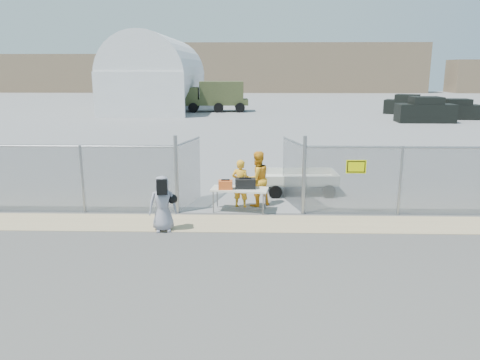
{
  "coord_description": "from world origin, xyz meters",
  "views": [
    {
      "loc": [
        0.36,
        -12.26,
        4.53
      ],
      "look_at": [
        0.0,
        2.0,
        1.1
      ],
      "focal_mm": 35.0,
      "sensor_mm": 36.0,
      "label": 1
    }
  ],
  "objects_px": {
    "folding_table": "(240,200)",
    "utility_trailer": "(299,182)",
    "security_worker_left": "(241,184)",
    "security_worker_right": "(257,179)",
    "visitor": "(163,204)"
  },
  "relations": [
    {
      "from": "folding_table",
      "to": "security_worker_right",
      "type": "distance_m",
      "value": 1.03
    },
    {
      "from": "folding_table",
      "to": "security_worker_left",
      "type": "bearing_deg",
      "value": 95.34
    },
    {
      "from": "folding_table",
      "to": "utility_trailer",
      "type": "bearing_deg",
      "value": 55.66
    },
    {
      "from": "folding_table",
      "to": "utility_trailer",
      "type": "relative_size",
      "value": 0.51
    },
    {
      "from": "folding_table",
      "to": "utility_trailer",
      "type": "xyz_separation_m",
      "value": [
        2.16,
        2.37,
        0.04
      ]
    },
    {
      "from": "folding_table",
      "to": "security_worker_right",
      "type": "height_order",
      "value": "security_worker_right"
    },
    {
      "from": "security_worker_right",
      "to": "visitor",
      "type": "height_order",
      "value": "security_worker_right"
    },
    {
      "from": "visitor",
      "to": "utility_trailer",
      "type": "height_order",
      "value": "visitor"
    },
    {
      "from": "security_worker_right",
      "to": "security_worker_left",
      "type": "bearing_deg",
      "value": -9.8
    },
    {
      "from": "folding_table",
      "to": "security_worker_right",
      "type": "relative_size",
      "value": 0.97
    },
    {
      "from": "security_worker_left",
      "to": "security_worker_right",
      "type": "bearing_deg",
      "value": -143.49
    },
    {
      "from": "security_worker_right",
      "to": "utility_trailer",
      "type": "relative_size",
      "value": 0.53
    },
    {
      "from": "security_worker_right",
      "to": "visitor",
      "type": "bearing_deg",
      "value": 13.28
    },
    {
      "from": "folding_table",
      "to": "visitor",
      "type": "distance_m",
      "value": 2.88
    },
    {
      "from": "security_worker_left",
      "to": "visitor",
      "type": "relative_size",
      "value": 1.01
    }
  ]
}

